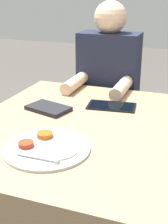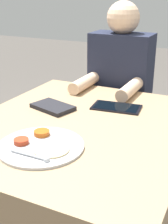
% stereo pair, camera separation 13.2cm
% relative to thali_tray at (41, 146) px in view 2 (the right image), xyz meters
% --- Properties ---
extents(dining_table, '(0.94, 1.09, 0.72)m').
position_rel_thali_tray_xyz_m(dining_table, '(0.03, 0.26, -0.37)').
color(dining_table, '#9E7F5B').
rests_on(dining_table, ground_plane).
extents(thali_tray, '(0.32, 0.32, 0.03)m').
position_rel_thali_tray_xyz_m(thali_tray, '(0.00, 0.00, 0.00)').
color(thali_tray, '#B7BABF').
rests_on(thali_tray, dining_table).
extents(red_notebook, '(0.23, 0.18, 0.02)m').
position_rel_thali_tray_xyz_m(red_notebook, '(-0.17, 0.36, 0.00)').
color(red_notebook, silver).
rests_on(red_notebook, dining_table).
extents(tablet_device, '(0.25, 0.16, 0.01)m').
position_rel_thali_tray_xyz_m(tablet_device, '(0.11, 0.51, -0.00)').
color(tablet_device, black).
rests_on(tablet_device, dining_table).
extents(person_diner, '(0.37, 0.48, 1.20)m').
position_rel_thali_tray_xyz_m(person_diner, '(-0.03, 0.95, -0.15)').
color(person_diner, black).
rests_on(person_diner, ground_plane).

